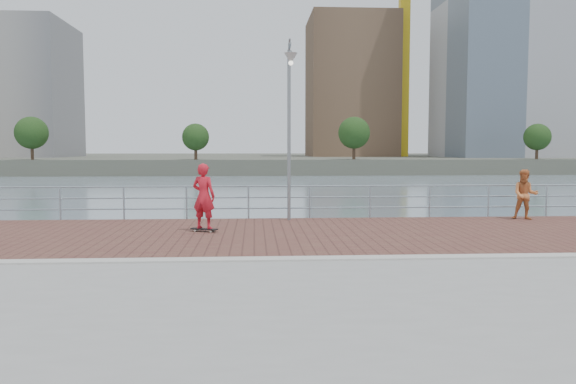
{
  "coord_description": "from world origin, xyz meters",
  "views": [
    {
      "loc": [
        -0.82,
        -11.7,
        2.39
      ],
      "look_at": [
        0.0,
        2.0,
        1.3
      ],
      "focal_mm": 35.0,
      "sensor_mm": 36.0,
      "label": 1
    }
  ],
  "objects": [
    {
      "name": "bystander",
      "position": [
        8.07,
        6.17,
        0.85
      ],
      "size": [
        0.99,
        0.9,
        1.65
      ],
      "primitive_type": "imported",
      "rotation": [
        0.0,
        0.0,
        -0.42
      ],
      "color": "#D4793E",
      "rests_on": "brick_lane"
    },
    {
      "name": "guardrail",
      "position": [
        0.0,
        7.0,
        0.69
      ],
      "size": [
        39.06,
        0.06,
        1.13
      ],
      "color": "#8C9EA8",
      "rests_on": "brick_lane"
    },
    {
      "name": "skateboarder",
      "position": [
        -2.25,
        4.1,
        1.03
      ],
      "size": [
        0.79,
        0.67,
        1.84
      ],
      "primitive_type": "imported",
      "rotation": [
        0.0,
        0.0,
        2.74
      ],
      "color": "red",
      "rests_on": "skateboard"
    },
    {
      "name": "skateboard",
      "position": [
        -2.25,
        4.1,
        0.09
      ],
      "size": [
        0.8,
        0.49,
        0.09
      ],
      "rotation": [
        0.0,
        0.0,
        -0.4
      ],
      "color": "black",
      "rests_on": "brick_lane"
    },
    {
      "name": "curb",
      "position": [
        0.0,
        0.0,
        0.03
      ],
      "size": [
        40.0,
        0.4,
        0.06
      ],
      "primitive_type": "cube",
      "color": "#B7B5AD",
      "rests_on": "seawall"
    },
    {
      "name": "street_lamp",
      "position": [
        0.3,
        6.09,
        3.94
      ],
      "size": [
        0.4,
        1.18,
        5.54
      ],
      "color": "gray",
      "rests_on": "brick_lane"
    },
    {
      "name": "shoreline_trees",
      "position": [
        18.6,
        77.0,
        4.29
      ],
      "size": [
        169.27,
        5.07,
        6.76
      ],
      "color": "#473323",
      "rests_on": "far_shore"
    },
    {
      "name": "water",
      "position": [
        0.0,
        0.0,
        -2.0
      ],
      "size": [
        400.0,
        400.0,
        0.0
      ],
      "primitive_type": "plane",
      "color": "slate",
      "rests_on": "ground"
    },
    {
      "name": "skyline",
      "position": [
        31.34,
        104.31,
        25.99
      ],
      "size": [
        233.0,
        41.0,
        72.27
      ],
      "color": "#ADA38E",
      "rests_on": "far_shore"
    },
    {
      "name": "brick_lane",
      "position": [
        0.0,
        3.6,
        0.01
      ],
      "size": [
        40.0,
        6.8,
        0.02
      ],
      "primitive_type": "cube",
      "color": "brown",
      "rests_on": "seawall"
    },
    {
      "name": "far_shore",
      "position": [
        0.0,
        122.5,
        -0.75
      ],
      "size": [
        320.0,
        95.0,
        2.5
      ],
      "primitive_type": "cube",
      "color": "#4C5142",
      "rests_on": "ground"
    }
  ]
}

